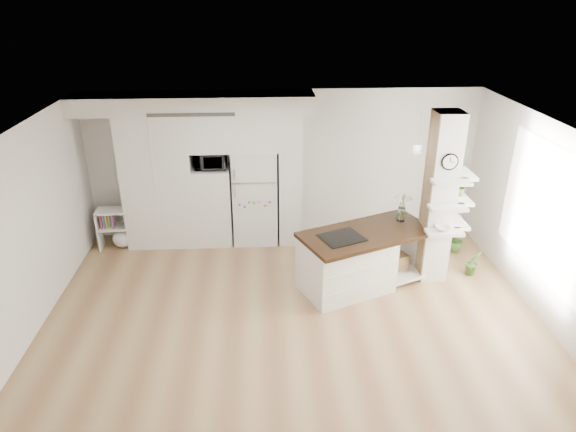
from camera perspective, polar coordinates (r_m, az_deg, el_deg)
The scene contains 14 objects.
floor at distance 7.31m, azimuth 0.60°, elevation -12.02°, with size 7.00×6.00×0.01m, color tan.
room at distance 6.39m, azimuth 0.67°, elevation 1.51°, with size 7.04×6.04×2.72m.
cabinet_wall at distance 9.06m, azimuth -9.69°, elevation 5.81°, with size 4.00×0.71×2.70m.
refrigerator at distance 9.23m, azimuth -3.70°, elevation 2.29°, with size 0.78×0.69×1.75m.
column at distance 8.10m, azimuth 17.15°, elevation 1.61°, with size 0.69×0.90×2.70m.
window at distance 7.82m, azimuth 26.86°, elevation 0.33°, with size 2.40×2.40×0.00m, color white.
pendant_light at distance 6.75m, azimuth 15.19°, elevation 4.32°, with size 0.12×0.12×0.10m, color white.
kitchen_island at distance 7.95m, azimuth 7.21°, elevation -4.90°, with size 2.24×1.68×1.48m.
bookshelf at distance 9.64m, azimuth -18.32°, elevation -1.58°, with size 0.64×0.40×0.74m.
floor_plant_a at distance 8.87m, azimuth 19.87°, elevation -4.87°, with size 0.24×0.20×0.44m, color #3E6B2A.
floor_plant_b at distance 9.53m, azimuth 18.12°, elevation -2.40°, with size 0.27×0.27×0.48m, color #3E6B2A.
microwave at distance 8.98m, azimuth -8.64°, elevation 6.14°, with size 0.54×0.37×0.30m, color #2D2D2D.
shelf_plant at distance 8.28m, azimuth 18.56°, elevation 3.20°, with size 0.27×0.23×0.30m, color #3E6B2A.
decor_bowl at distance 8.02m, azimuth 16.85°, elevation -1.34°, with size 0.22×0.22×0.05m, color white.
Camera 1 is at (-0.39, -5.87, 4.34)m, focal length 32.00 mm.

